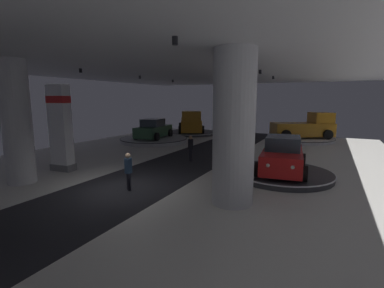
# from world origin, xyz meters

# --- Properties ---
(ground) EXTENTS (24.00, 44.00, 0.06)m
(ground) POSITION_xyz_m (0.00, 0.00, -0.02)
(ground) COLOR silver
(ceiling_with_spotlights) EXTENTS (24.00, 44.00, 0.39)m
(ceiling_with_spotlights) POSITION_xyz_m (-0.00, 0.00, 5.55)
(ceiling_with_spotlights) COLOR silver
(column_right) EXTENTS (1.49, 1.49, 5.50)m
(column_right) POSITION_xyz_m (4.71, 0.53, 2.75)
(column_right) COLOR silver
(column_right) RESTS_ON ground
(column_left) EXTENTS (1.22, 1.22, 5.50)m
(column_left) POSITION_xyz_m (-4.67, -1.42, 2.75)
(column_left) COLOR silver
(column_left) RESTS_ON ground
(brand_sign_pylon) EXTENTS (1.32, 0.76, 4.51)m
(brand_sign_pylon) POSITION_xyz_m (-4.90, 0.94, 2.33)
(brand_sign_pylon) COLOR slate
(brand_sign_pylon) RESTS_ON ground
(display_platform_far_left) EXTENTS (5.94, 5.94, 0.36)m
(display_platform_far_left) POSITION_xyz_m (-6.24, 11.40, 0.20)
(display_platform_far_left) COLOR #B7B7BC
(display_platform_far_left) RESTS_ON ground
(display_car_far_left) EXTENTS (2.68, 4.41, 1.71)m
(display_car_far_left) POSITION_xyz_m (-6.24, 11.37, 1.12)
(display_car_far_left) COLOR #2D5638
(display_car_far_left) RESTS_ON display_platform_far_left
(display_platform_mid_right) EXTENTS (4.86, 4.86, 0.29)m
(display_platform_mid_right) POSITION_xyz_m (5.78, 4.90, 0.16)
(display_platform_mid_right) COLOR #333338
(display_platform_mid_right) RESTS_ON ground
(display_car_mid_right) EXTENTS (2.60, 4.38, 1.71)m
(display_car_mid_right) POSITION_xyz_m (5.78, 4.93, 1.06)
(display_car_mid_right) COLOR red
(display_car_mid_right) RESTS_ON display_platform_mid_right
(display_platform_deep_right) EXTENTS (5.71, 5.71, 0.29)m
(display_platform_deep_right) POSITION_xyz_m (5.46, 18.12, 0.16)
(display_platform_deep_right) COLOR silver
(display_platform_deep_right) RESTS_ON ground
(pickup_truck_deep_right) EXTENTS (5.66, 4.48, 2.30)m
(pickup_truck_deep_right) POSITION_xyz_m (5.74, 18.27, 1.22)
(pickup_truck_deep_right) COLOR #B77519
(pickup_truck_deep_right) RESTS_ON display_platform_deep_right
(display_platform_deep_left) EXTENTS (5.68, 5.68, 0.26)m
(display_platform_deep_left) POSITION_xyz_m (-5.86, 17.91, 0.15)
(display_platform_deep_left) COLOR #333338
(display_platform_deep_left) RESTS_ON ground
(pickup_truck_deep_left) EXTENTS (4.49, 5.66, 2.30)m
(pickup_truck_deep_left) POSITION_xyz_m (-5.71, 17.63, 1.20)
(pickup_truck_deep_left) COLOR #B77519
(pickup_truck_deep_left) RESTS_ON display_platform_deep_left
(visitor_walking_near) EXTENTS (0.32, 0.32, 1.59)m
(visitor_walking_near) POSITION_xyz_m (0.39, -0.07, 0.91)
(visitor_walking_near) COLOR black
(visitor_walking_near) RESTS_ON ground
(visitor_walking_far) EXTENTS (0.32, 0.32, 1.59)m
(visitor_walking_far) POSITION_xyz_m (0.22, 5.96, 0.91)
(visitor_walking_far) COLOR black
(visitor_walking_far) RESTS_ON ground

